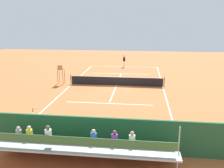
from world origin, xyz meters
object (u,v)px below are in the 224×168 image
object	(u,v)px
tennis_ball_near	(108,69)
line_judge	(33,123)
tennis_net	(116,81)
bleacher_stand	(83,148)
umpire_chair	(61,72)
equipment_bag	(91,142)
tennis_ball_far	(113,70)
tennis_racket	(119,67)
tennis_player	(124,60)
courtside_bench	(126,137)

from	to	relation	value
tennis_ball_near	line_judge	xyz separation A→B (m)	(1.64, 21.47, 0.98)
tennis_net	bleacher_stand	distance (m)	15.36
tennis_net	umpire_chair	size ratio (longest dim) A/B	4.81
equipment_bag	tennis_ball_near	xyz separation A→B (m)	(2.00, -21.92, -0.15)
tennis_ball_far	line_judge	bearing A→B (deg)	83.64
tennis_net	bleacher_stand	world-z (taller)	bleacher_stand
umpire_chair	tennis_ball_far	size ratio (longest dim) A/B	32.42
equipment_bag	line_judge	bearing A→B (deg)	-6.94
equipment_bag	tennis_racket	world-z (taller)	equipment_bag
tennis_player	tennis_ball_near	world-z (taller)	tennis_player
umpire_chair	tennis_player	size ratio (longest dim) A/B	1.11
line_judge	umpire_chair	bearing A→B (deg)	-79.08
umpire_chair	courtside_bench	xyz separation A→B (m)	(-8.14, 13.18, -0.76)
line_judge	tennis_racket	bearing A→B (deg)	-97.05
courtside_bench	tennis_player	distance (m)	24.27
bleacher_stand	tennis_ball_far	bearing A→B (deg)	-86.74
tennis_net	line_judge	distance (m)	13.49
equipment_bag	line_judge	xyz separation A→B (m)	(3.64, -0.44, 0.84)
equipment_bag	tennis_ball_far	world-z (taller)	equipment_bag
tennis_net	equipment_bag	xyz separation A→B (m)	(0.08, 13.40, -0.32)
tennis_player	tennis_ball_far	size ratio (longest dim) A/B	29.18
tennis_net	bleacher_stand	xyz separation A→B (m)	(0.06, 15.36, 0.43)
equipment_bag	tennis_ball_near	bearing A→B (deg)	-84.78
tennis_ball_far	line_judge	size ratio (longest dim) A/B	0.03
tennis_player	tennis_ball_far	xyz separation A→B (m)	(1.40, 2.95, -0.98)
bleacher_stand	courtside_bench	world-z (taller)	bleacher_stand
courtside_bench	tennis_player	size ratio (longest dim) A/B	0.93
equipment_bag	line_judge	distance (m)	3.76
tennis_net	tennis_racket	bearing A→B (deg)	-85.75
tennis_net	bleacher_stand	size ratio (longest dim) A/B	1.14
bleacher_stand	tennis_ball_near	world-z (taller)	bleacher_stand
bleacher_stand	tennis_racket	world-z (taller)	bleacher_stand
umpire_chair	tennis_ball_near	xyz separation A→B (m)	(-4.12, -8.60, -1.28)
courtside_bench	equipment_bag	distance (m)	2.06
tennis_net	line_judge	world-z (taller)	line_judge
bleacher_stand	line_judge	size ratio (longest dim) A/B	4.70
umpire_chair	tennis_net	bearing A→B (deg)	-179.19
bleacher_stand	equipment_bag	distance (m)	2.10
umpire_chair	tennis_racket	xyz separation A→B (m)	(-5.41, -10.77, -1.30)
tennis_net	equipment_bag	world-z (taller)	tennis_net
tennis_player	line_judge	xyz separation A→B (m)	(3.73, 23.87, 0.00)
equipment_bag	tennis_ball_far	xyz separation A→B (m)	(1.31, -21.37, -0.15)
equipment_bag	tennis_ball_far	bearing A→B (deg)	-86.50
tennis_racket	line_judge	xyz separation A→B (m)	(2.92, 23.64, 1.00)
bleacher_stand	tennis_racket	distance (m)	26.06
bleacher_stand	umpire_chair	bearing A→B (deg)	-68.08
tennis_ball_far	tennis_player	bearing A→B (deg)	-115.42
courtside_bench	line_judge	distance (m)	5.69
courtside_bench	tennis_ball_far	distance (m)	21.50
tennis_net	tennis_ball_near	world-z (taller)	tennis_net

